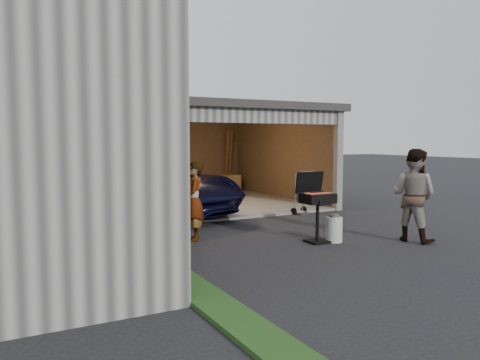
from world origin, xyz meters
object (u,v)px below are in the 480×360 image
object	(u,v)px
minivan	(154,187)
man	(413,195)
bbq_grill	(317,201)
propane_tank	(334,230)
plywood_panel	(163,244)
woman	(194,201)
hand_truck	(300,206)

from	to	relation	value
minivan	man	xyz separation A→B (m)	(3.39, -5.40, 0.17)
bbq_grill	propane_tank	distance (m)	0.65
minivan	plywood_panel	size ratio (longest dim) A/B	5.78
minivan	plywood_panel	xyz separation A→B (m)	(-1.55, -5.25, -0.28)
woman	bbq_grill	world-z (taller)	woman
minivan	man	distance (m)	6.38
woman	propane_tank	distance (m)	2.72
plywood_panel	bbq_grill	bearing A→B (deg)	11.10
man	minivan	bearing A→B (deg)	14.74
plywood_panel	hand_truck	xyz separation A→B (m)	(4.94, 3.52, -0.23)
man	propane_tank	bearing A→B (deg)	47.67
minivan	propane_tank	world-z (taller)	minivan
woman	hand_truck	size ratio (longest dim) A/B	1.41
man	bbq_grill	world-z (taller)	man
minivan	hand_truck	world-z (taller)	minivan
minivan	woman	size ratio (longest dim) A/B	3.37
woman	man	size ratio (longest dim) A/B	0.86
hand_truck	propane_tank	bearing A→B (deg)	-129.71
propane_tank	hand_truck	distance (m)	3.33
minivan	propane_tank	size ratio (longest dim) A/B	10.85
woman	bbq_grill	bearing A→B (deg)	81.96
propane_tank	plywood_panel	xyz separation A→B (m)	(-3.56, -0.50, 0.20)
minivan	bbq_grill	size ratio (longest dim) A/B	3.85
bbq_grill	hand_truck	distance (m)	3.40
man	plywood_panel	world-z (taller)	man
woman	plywood_panel	xyz separation A→B (m)	(-1.27, -1.87, -0.32)
bbq_grill	hand_truck	world-z (taller)	bbq_grill
woman	man	xyz separation A→B (m)	(3.67, -2.02, 0.12)
woman	plywood_panel	world-z (taller)	woman
propane_tank	plywood_panel	size ratio (longest dim) A/B	0.53
minivan	propane_tank	distance (m)	5.18
bbq_grill	plywood_panel	xyz separation A→B (m)	(-3.24, -0.64, -0.35)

